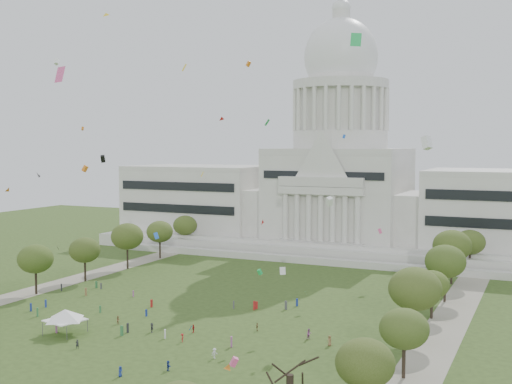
# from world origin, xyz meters

# --- Properties ---
(ground) EXTENTS (400.00, 400.00, 0.00)m
(ground) POSITION_xyz_m (0.00, 0.00, 0.00)
(ground) COLOR #32471A
(ground) RESTS_ON ground
(capitol) EXTENTS (160.00, 64.50, 91.30)m
(capitol) POSITION_xyz_m (0.00, 113.59, 22.30)
(capitol) COLOR beige
(capitol) RESTS_ON ground
(path_left) EXTENTS (8.00, 160.00, 0.04)m
(path_left) POSITION_xyz_m (-48.00, 30.00, 0.02)
(path_left) COLOR gray
(path_left) RESTS_ON ground
(path_right) EXTENTS (8.00, 160.00, 0.04)m
(path_right) POSITION_xyz_m (48.00, 30.00, 0.02)
(path_right) COLOR gray
(path_right) RESTS_ON ground
(row_tree_r_0) EXTENTS (7.67, 7.67, 10.91)m
(row_tree_r_0) POSITION_xyz_m (44.94, -19.59, 7.75)
(row_tree_r_0) COLOR black
(row_tree_r_0) RESTS_ON ground
(row_tree_r_1) EXTENTS (7.58, 7.58, 10.78)m
(row_tree_r_1) POSITION_xyz_m (46.22, -1.75, 7.66)
(row_tree_r_1) COLOR black
(row_tree_r_1) RESTS_ON ground
(row_tree_l_2) EXTENTS (8.42, 8.42, 11.97)m
(row_tree_l_2) POSITION_xyz_m (-45.04, 17.30, 8.51)
(row_tree_l_2) COLOR black
(row_tree_l_2) RESTS_ON ground
(row_tree_r_2) EXTENTS (9.55, 9.55, 13.58)m
(row_tree_r_2) POSITION_xyz_m (44.17, 17.44, 9.66)
(row_tree_r_2) COLOR black
(row_tree_r_2) RESTS_ON ground
(row_tree_l_3) EXTENTS (8.12, 8.12, 11.55)m
(row_tree_l_3) POSITION_xyz_m (-44.09, 33.92, 8.21)
(row_tree_l_3) COLOR black
(row_tree_l_3) RESTS_ON ground
(row_tree_r_3) EXTENTS (7.01, 7.01, 9.98)m
(row_tree_r_3) POSITION_xyz_m (44.40, 34.48, 7.08)
(row_tree_r_3) COLOR black
(row_tree_r_3) RESTS_ON ground
(row_tree_l_4) EXTENTS (9.29, 9.29, 13.21)m
(row_tree_l_4) POSITION_xyz_m (-44.08, 52.42, 9.39)
(row_tree_l_4) COLOR black
(row_tree_l_4) RESTS_ON ground
(row_tree_r_4) EXTENTS (9.19, 9.19, 13.06)m
(row_tree_r_4) POSITION_xyz_m (44.76, 50.04, 9.29)
(row_tree_r_4) COLOR black
(row_tree_r_4) RESTS_ON ground
(row_tree_l_5) EXTENTS (8.33, 8.33, 11.85)m
(row_tree_l_5) POSITION_xyz_m (-45.22, 71.01, 8.42)
(row_tree_l_5) COLOR black
(row_tree_l_5) RESTS_ON ground
(row_tree_r_5) EXTENTS (9.82, 9.82, 13.96)m
(row_tree_r_5) POSITION_xyz_m (43.49, 70.19, 9.93)
(row_tree_r_5) COLOR black
(row_tree_r_5) RESTS_ON ground
(row_tree_l_6) EXTENTS (8.19, 8.19, 11.64)m
(row_tree_l_6) POSITION_xyz_m (-46.87, 89.14, 8.27)
(row_tree_l_6) COLOR black
(row_tree_l_6) RESTS_ON ground
(row_tree_r_6) EXTENTS (8.42, 8.42, 11.97)m
(row_tree_r_6) POSITION_xyz_m (45.96, 88.13, 8.51)
(row_tree_r_6) COLOR black
(row_tree_r_6) RESTS_ON ground
(big_bare_tree) EXTENTS (6.00, 5.00, 12.80)m
(big_bare_tree) POSITION_xyz_m (38.00, -28.00, 8.67)
(big_bare_tree) COLOR black
(big_bare_tree) RESTS_ON ground
(event_tent) EXTENTS (10.33, 10.33, 4.82)m
(event_tent) POSITION_xyz_m (-16.42, -5.26, 3.73)
(event_tent) COLOR #4C4C4C
(event_tent) RESTS_ON ground
(person_0) EXTENTS (1.08, 0.94, 1.86)m
(person_0) POSITION_xyz_m (31.03, 8.68, 0.93)
(person_0) COLOR olive
(person_0) RESTS_ON ground
(person_2) EXTENTS (1.02, 1.12, 1.96)m
(person_2) POSITION_xyz_m (26.41, 10.81, 0.98)
(person_2) COLOR #994C8C
(person_2) RESTS_ON ground
(person_3) EXTENTS (0.77, 1.10, 1.55)m
(person_3) POSITION_xyz_m (6.15, -0.32, 0.77)
(person_3) COLOR #B21E1E
(person_3) RESTS_ON ground
(person_4) EXTENTS (0.65, 1.02, 1.63)m
(person_4) POSITION_xyz_m (5.09, 5.49, 0.81)
(person_4) COLOR #B21E1E
(person_4) RESTS_ON ground
(person_5) EXTENTS (1.48, 1.80, 1.84)m
(person_5) POSITION_xyz_m (-2.20, 2.42, 0.92)
(person_5) COLOR #4C4C51
(person_5) RESTS_ON ground
(person_6) EXTENTS (0.60, 0.85, 1.62)m
(person_6) POSITION_xyz_m (6.58, -19.24, 0.81)
(person_6) COLOR navy
(person_6) RESTS_ON ground
(person_7) EXTENTS (0.68, 0.73, 1.62)m
(person_7) POSITION_xyz_m (-8.54, -11.24, 0.81)
(person_7) COLOR #26262B
(person_7) RESTS_ON ground
(person_8) EXTENTS (0.91, 0.73, 1.63)m
(person_8) POSITION_xyz_m (-11.57, 4.46, 0.82)
(person_8) COLOR olive
(person_8) RESTS_ON ground
(person_9) EXTENTS (1.03, 1.27, 1.75)m
(person_9) POSITION_xyz_m (15.73, -5.80, 0.88)
(person_9) COLOR silver
(person_9) RESTS_ON ground
(person_10) EXTENTS (0.79, 1.03, 1.56)m
(person_10) POSITION_xyz_m (15.61, 11.56, 0.78)
(person_10) COLOR olive
(person_10) RESTS_ON ground
(person_11) EXTENTS (1.53, 1.47, 1.64)m
(person_11) POSITION_xyz_m (11.89, -14.02, 0.82)
(person_11) COLOR navy
(person_11) RESTS_ON ground
(distant_crowd) EXTENTS (58.22, 38.46, 1.90)m
(distant_crowd) POSITION_xyz_m (-12.48, 14.06, 0.86)
(distant_crowd) COLOR #26262B
(distant_crowd) RESTS_ON ground
(kite_swarm) EXTENTS (93.99, 99.61, 60.02)m
(kite_swarm) POSITION_xyz_m (1.95, 6.18, 30.09)
(kite_swarm) COLOR blue
(kite_swarm) RESTS_ON ground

